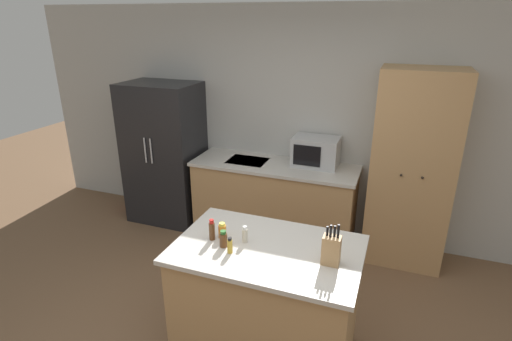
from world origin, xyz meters
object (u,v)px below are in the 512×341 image
microwave (316,152)px  spice_bottle_amber_oil (230,246)px  spice_bottle_pale_salt (245,235)px  pantry_cabinet (411,171)px  knife_block (331,250)px  spice_bottle_short_red (223,239)px  refrigerator (165,154)px  spice_bottle_tall_dark (222,231)px  fire_extinguisher (129,195)px  spice_bottle_green_herb (212,230)px

microwave → spice_bottle_amber_oil: bearing=-94.2°
spice_bottle_pale_salt → pantry_cabinet: bearing=57.8°
pantry_cabinet → knife_block: bearing=-104.8°
pantry_cabinet → microwave: pantry_cabinet is taller
knife_block → spice_bottle_short_red: size_ratio=2.34×
spice_bottle_amber_oil → spice_bottle_pale_salt: (0.04, 0.16, 0.00)m
spice_bottle_amber_oil → spice_bottle_short_red: bearing=143.0°
refrigerator → pantry_cabinet: size_ratio=0.86×
spice_bottle_pale_salt → spice_bottle_short_red: bearing=-137.5°
refrigerator → microwave: refrigerator is taller
microwave → spice_bottle_amber_oil: size_ratio=4.18×
refrigerator → pantry_cabinet: bearing=1.0°
spice_bottle_pale_salt → knife_block: bearing=-4.7°
refrigerator → spice_bottle_short_red: (1.64, -1.80, 0.13)m
knife_block → spice_bottle_tall_dark: (-0.80, 0.06, -0.05)m
fire_extinguisher → microwave: bearing=2.5°
spice_bottle_pale_salt → refrigerator: bearing=136.1°
spice_bottle_short_red → spice_bottle_green_herb: spice_bottle_green_herb is taller
microwave → knife_block: (0.52, -1.87, -0.02)m
refrigerator → spice_bottle_amber_oil: bearing=-47.3°
microwave → spice_bottle_green_herb: 1.90m
pantry_cabinet → fire_extinguisher: (-3.51, -0.04, -0.81)m
spice_bottle_amber_oil → spice_bottle_green_herb: (-0.19, 0.12, 0.02)m
spice_bottle_green_herb → knife_block: bearing=-0.1°
pantry_cabinet → spice_bottle_short_red: bearing=-123.3°
spice_bottle_green_herb → spice_bottle_pale_salt: spice_bottle_green_herb is taller
refrigerator → pantry_cabinet: (2.86, 0.05, 0.14)m
refrigerator → spice_bottle_tall_dark: bearing=-46.9°
spice_bottle_short_red → fire_extinguisher: (-2.29, 1.82, -0.81)m
pantry_cabinet → spice_bottle_tall_dark: bearing=-126.3°
knife_block → spice_bottle_tall_dark: size_ratio=2.53×
refrigerator → spice_bottle_green_herb: 2.32m
knife_block → refrigerator: bearing=143.8°
spice_bottle_green_herb → spice_bottle_pale_salt: bearing=11.8°
refrigerator → spice_bottle_short_red: bearing=-47.7°
fire_extinguisher → spice_bottle_tall_dark: bearing=-37.5°
refrigerator → spice_bottle_tall_dark: (1.58, -1.69, 0.13)m
microwave → knife_block: knife_block is taller
refrigerator → spice_bottle_green_herb: refrigerator is taller
microwave → spice_bottle_short_red: (-0.22, -1.93, -0.07)m
microwave → fire_extinguisher: 2.66m
refrigerator → fire_extinguisher: bearing=178.5°
refrigerator → spice_bottle_green_herb: (1.52, -1.74, 0.15)m
spice_bottle_tall_dark → fire_extinguisher: size_ratio=0.26×
pantry_cabinet → microwave: bearing=175.9°
pantry_cabinet → spice_bottle_amber_oil: bearing=-120.9°
knife_block → spice_bottle_short_red: 0.75m
microwave → knife_block: 1.94m
knife_block → spice_bottle_short_red: knife_block is taller
pantry_cabinet → spice_bottle_tall_dark: pantry_cabinet is taller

